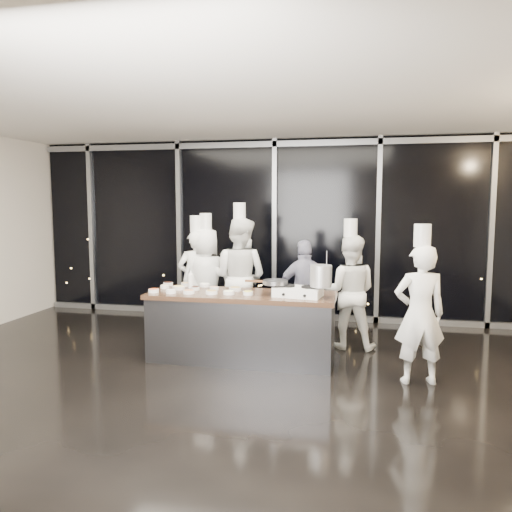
{
  "coord_description": "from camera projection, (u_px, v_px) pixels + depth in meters",
  "views": [
    {
      "loc": [
        1.54,
        -5.38,
        2.09
      ],
      "look_at": [
        0.13,
        1.2,
        1.36
      ],
      "focal_mm": 35.0,
      "sensor_mm": 36.0,
      "label": 1
    }
  ],
  "objects": [
    {
      "name": "squeeze_bottle",
      "position": [
        191.0,
        280.0,
        6.91
      ],
      "size": [
        0.07,
        0.07,
        0.25
      ],
      "color": "silver",
      "rests_on": "demo_counter"
    },
    {
      "name": "stove",
      "position": [
        298.0,
        291.0,
        6.31
      ],
      "size": [
        0.63,
        0.44,
        0.14
      ],
      "rotation": [
        0.0,
        0.0,
        -0.15
      ],
      "color": "white",
      "rests_on": "demo_counter"
    },
    {
      "name": "chef_right",
      "position": [
        349.0,
        291.0,
        7.11
      ],
      "size": [
        0.81,
        0.64,
        1.86
      ],
      "rotation": [
        0.0,
        0.0,
        3.11
      ],
      "color": "white",
      "rests_on": "ground"
    },
    {
      "name": "stock_pot",
      "position": [
        321.0,
        276.0,
        6.19
      ],
      "size": [
        0.31,
        0.31,
        0.27
      ],
      "primitive_type": "cylinder",
      "rotation": [
        0.0,
        0.0,
        -0.15
      ],
      "color": "#B8B8BA",
      "rests_on": "stove"
    },
    {
      "name": "room_shell",
      "position": [
        237.0,
        188.0,
        5.49
      ],
      "size": [
        9.02,
        7.02,
        3.21
      ],
      "color": "beige",
      "rests_on": "ground"
    },
    {
      "name": "window_wall",
      "position": [
        275.0,
        230.0,
        8.93
      ],
      "size": [
        8.9,
        0.11,
        3.2
      ],
      "color": "black",
      "rests_on": "ground"
    },
    {
      "name": "guest",
      "position": [
        305.0,
        291.0,
        7.47
      ],
      "size": [
        0.97,
        0.66,
        1.53
      ],
      "rotation": [
        0.0,
        0.0,
        3.49
      ],
      "color": "#16163E",
      "rests_on": "ground"
    },
    {
      "name": "chef_far_left",
      "position": [
        197.0,
        280.0,
        7.98
      ],
      "size": [
        0.7,
        0.57,
        1.88
      ],
      "rotation": [
        0.0,
        0.0,
        3.48
      ],
      "color": "white",
      "rests_on": "ground"
    },
    {
      "name": "prep_bowls",
      "position": [
        197.0,
        289.0,
        6.72
      ],
      "size": [
        1.41,
        0.72,
        0.05
      ],
      "color": "silver",
      "rests_on": "demo_counter"
    },
    {
      "name": "chef_side",
      "position": [
        420.0,
        312.0,
        5.71
      ],
      "size": [
        0.66,
        0.5,
        1.85
      ],
      "rotation": [
        0.0,
        0.0,
        3.36
      ],
      "color": "white",
      "rests_on": "ground"
    },
    {
      "name": "chef_center",
      "position": [
        240.0,
        277.0,
        7.73
      ],
      "size": [
        1.04,
        0.9,
        2.08
      ],
      "rotation": [
        0.0,
        0.0,
        2.89
      ],
      "color": "white",
      "rests_on": "ground"
    },
    {
      "name": "ground",
      "position": [
        223.0,
        383.0,
        5.77
      ],
      "size": [
        9.0,
        9.0,
        0.0
      ],
      "primitive_type": "plane",
      "color": "black",
      "rests_on": "ground"
    },
    {
      "name": "demo_counter",
      "position": [
        242.0,
        326.0,
        6.6
      ],
      "size": [
        2.46,
        0.86,
        0.9
      ],
      "color": "#333338",
      "rests_on": "ground"
    },
    {
      "name": "frying_pan",
      "position": [
        275.0,
        282.0,
        6.39
      ],
      "size": [
        0.58,
        0.37,
        0.05
      ],
      "rotation": [
        0.0,
        0.0,
        -0.15
      ],
      "color": "slate",
      "rests_on": "stove"
    },
    {
      "name": "chef_left",
      "position": [
        206.0,
        280.0,
        7.97
      ],
      "size": [
        0.96,
        0.78,
        1.92
      ],
      "rotation": [
        0.0,
        0.0,
        3.48
      ],
      "color": "white",
      "rests_on": "ground"
    }
  ]
}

